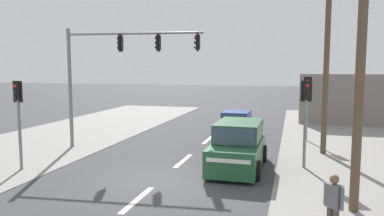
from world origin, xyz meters
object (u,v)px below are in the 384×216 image
object	(u,v)px
utility_pole_foreground_right	(357,19)
traffic_signal_mast	(114,62)
pedestal_signal_right_kerb	(306,109)
pedestrian_at_kerb	(333,204)
pedestal_signal_far_median	(307,98)
pedestal_signal_left_kerb	(18,110)
hatchback_oncoming_near	(236,126)
suv_oncoming_mid	(238,147)
utility_pole_midground_right	(327,58)

from	to	relation	value
utility_pole_foreground_right	traffic_signal_mast	xyz separation A→B (m)	(-10.15, 5.72, -1.03)
traffic_signal_mast	pedestal_signal_right_kerb	world-z (taller)	traffic_signal_mast
traffic_signal_mast	pedestrian_at_kerb	distance (m)	12.80
utility_pole_foreground_right	traffic_signal_mast	bearing A→B (deg)	150.62
pedestal_signal_right_kerb	pedestal_signal_far_median	bearing A→B (deg)	87.60
pedestal_signal_right_kerb	pedestrian_at_kerb	world-z (taller)	pedestal_signal_right_kerb
pedestal_signal_right_kerb	pedestal_signal_left_kerb	size ratio (longest dim) A/B	1.00
traffic_signal_mast	pedestal_signal_far_median	world-z (taller)	traffic_signal_mast
pedestal_signal_far_median	pedestal_signal_right_kerb	bearing A→B (deg)	-92.40
pedestal_signal_left_kerb	pedestal_signal_far_median	size ratio (longest dim) A/B	1.00
pedestal_signal_far_median	hatchback_oncoming_near	distance (m)	4.27
suv_oncoming_mid	hatchback_oncoming_near	size ratio (longest dim) A/B	1.23
utility_pole_midground_right	hatchback_oncoming_near	world-z (taller)	utility_pole_midground_right
utility_pole_midground_right	pedestal_signal_right_kerb	bearing A→B (deg)	-108.05
utility_pole_midground_right	hatchback_oncoming_near	distance (m)	6.63
utility_pole_midground_right	pedestal_signal_far_median	bearing A→B (deg)	102.86
pedestal_signal_far_median	hatchback_oncoming_near	size ratio (longest dim) A/B	0.96
utility_pole_foreground_right	suv_oncoming_mid	xyz separation A→B (m)	(-3.71, 3.75, -4.50)
pedestal_signal_right_kerb	hatchback_oncoming_near	world-z (taller)	pedestal_signal_right_kerb
traffic_signal_mast	pedestrian_at_kerb	size ratio (longest dim) A/B	4.21
utility_pole_foreground_right	pedestal_signal_left_kerb	distance (m)	12.47
utility_pole_foreground_right	hatchback_oncoming_near	xyz separation A→B (m)	(-4.78, 10.18, -4.68)
utility_pole_midground_right	pedestal_signal_left_kerb	size ratio (longest dim) A/B	2.41
utility_pole_midground_right	suv_oncoming_mid	xyz separation A→B (m)	(-3.53, -3.58, -3.65)
pedestal_signal_left_kerb	pedestrian_at_kerb	xyz separation A→B (m)	(11.41, -3.32, -1.49)
pedestal_signal_right_kerb	traffic_signal_mast	bearing A→B (deg)	172.02
suv_oncoming_mid	utility_pole_foreground_right	bearing A→B (deg)	-45.26
hatchback_oncoming_near	traffic_signal_mast	bearing A→B (deg)	-140.25
pedestal_signal_right_kerb	pedestal_signal_far_median	size ratio (longest dim) A/B	1.00
hatchback_oncoming_near	pedestal_signal_far_median	bearing A→B (deg)	2.43
pedestal_signal_far_median	pedestrian_at_kerb	distance (m)	12.57
suv_oncoming_mid	hatchback_oncoming_near	distance (m)	6.53
utility_pole_foreground_right	hatchback_oncoming_near	bearing A→B (deg)	115.15
utility_pole_midground_right	pedestal_signal_right_kerb	world-z (taller)	utility_pole_midground_right
traffic_signal_mast	pedestal_signal_far_median	bearing A→B (deg)	26.52
pedestal_signal_far_median	suv_oncoming_mid	distance (m)	7.35
traffic_signal_mast	hatchback_oncoming_near	world-z (taller)	traffic_signal_mast
pedestal_signal_left_kerb	suv_oncoming_mid	xyz separation A→B (m)	(8.34, 2.56, -1.53)
traffic_signal_mast	utility_pole_midground_right	bearing A→B (deg)	9.17
traffic_signal_mast	suv_oncoming_mid	size ratio (longest dim) A/B	1.51
utility_pole_foreground_right	traffic_signal_mast	world-z (taller)	utility_pole_foreground_right
pedestal_signal_far_median	pedestrian_at_kerb	bearing A→B (deg)	-88.95
traffic_signal_mast	suv_oncoming_mid	xyz separation A→B (m)	(6.44, -1.97, -3.47)
utility_pole_midground_right	pedestrian_at_kerb	bearing A→B (deg)	-92.79
traffic_signal_mast	pedestal_signal_right_kerb	distance (m)	9.33
utility_pole_midground_right	pedestrian_at_kerb	world-z (taller)	utility_pole_midground_right
traffic_signal_mast	hatchback_oncoming_near	distance (m)	7.88
utility_pole_foreground_right	suv_oncoming_mid	size ratio (longest dim) A/B	2.20
traffic_signal_mast	pedestal_signal_left_kerb	distance (m)	5.28
suv_oncoming_mid	pedestrian_at_kerb	distance (m)	6.63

